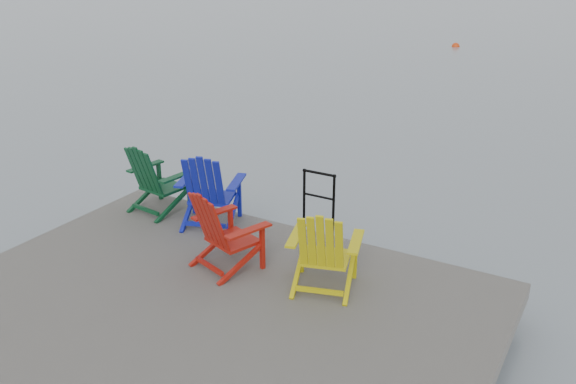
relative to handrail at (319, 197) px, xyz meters
The scene contains 8 objects.
ground 2.67m from the handrail, 95.83° to the right, with size 400.00×400.00×0.00m, color slate.
dock 2.56m from the handrail, 95.83° to the right, with size 6.00×5.00×1.40m.
handrail is the anchor object (origin of this frame).
chair_green 2.45m from the handrail, 168.61° to the right, with size 0.90×0.84×1.03m.
chair_blue 1.53m from the handrail, 161.59° to the right, with size 1.03×0.98×1.08m.
chair_red 1.50m from the handrail, 111.65° to the right, with size 0.96×0.92×1.01m.
chair_yellow 1.43m from the handrail, 60.56° to the right, with size 0.95×0.90×1.01m.
buoy_b 21.51m from the handrail, 100.56° to the left, with size 0.35×0.35×0.35m, color red.
Camera 1 is at (3.62, -4.23, 4.11)m, focal length 38.00 mm.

